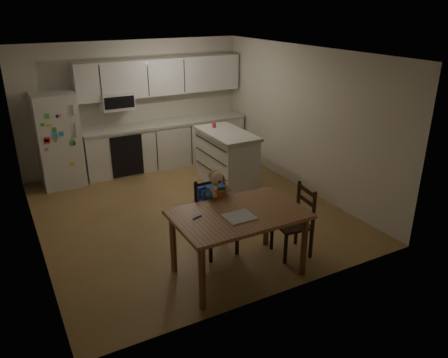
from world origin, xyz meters
TOP-DOWN VIEW (x-y plane):
  - room at (0.00, 0.48)m, footprint 4.52×5.01m
  - refrigerator at (-1.55, 2.15)m, footprint 0.72×0.70m
  - kitchen_run at (0.50, 2.24)m, footprint 3.37×0.62m
  - kitchen_island at (1.12, 0.71)m, footprint 0.71×1.35m
  - red_cup at (1.07, 1.10)m, footprint 0.07×0.07m
  - dining_table at (-0.15, -1.90)m, footprint 1.56×1.00m
  - napkin at (-0.21, -2.01)m, footprint 0.34×0.30m
  - toddler_spoon at (-0.65, -1.79)m, footprint 0.12×0.06m
  - chair_booster at (-0.15, -1.28)m, footprint 0.45×0.45m
  - chair_side at (0.79, -1.86)m, footprint 0.47×0.47m

SIDE VIEW (x-z plane):
  - kitchen_island at x=1.12m, z-range 0.00..1.00m
  - chair_side at x=0.79m, z-range 0.06..1.01m
  - chair_booster at x=-0.15m, z-range 0.12..1.29m
  - dining_table at x=-0.15m, z-range 0.30..1.14m
  - napkin at x=-0.21m, z-range 0.83..0.85m
  - toddler_spoon at x=-0.65m, z-range 0.83..0.85m
  - refrigerator at x=-1.55m, z-range 0.00..1.70m
  - kitchen_run at x=0.50m, z-range -0.20..1.95m
  - red_cup at x=1.07m, z-range 1.00..1.09m
  - room at x=0.00m, z-range -0.01..2.51m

